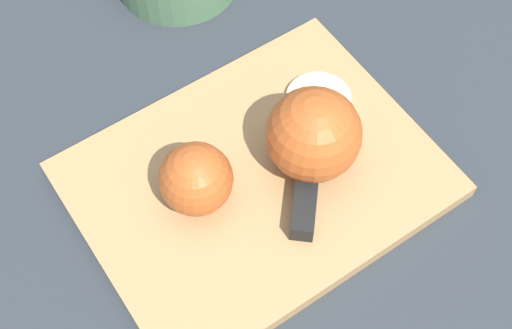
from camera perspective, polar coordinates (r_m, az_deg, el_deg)
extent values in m
plane|color=#282D33|center=(0.69, 0.00, -1.57)|extent=(4.00, 4.00, 0.00)
cube|color=#A37A4C|center=(0.69, 0.00, -1.22)|extent=(0.37, 0.31, 0.02)
sphere|color=#AD4C1E|center=(0.64, -4.83, -1.17)|extent=(0.07, 0.07, 0.07)
cylinder|color=beige|center=(0.64, -4.98, -0.71)|extent=(0.06, 0.03, 0.06)
sphere|color=#AD4C1E|center=(0.65, 4.63, 2.41)|extent=(0.09, 0.09, 0.09)
cylinder|color=beige|center=(0.65, 3.96, 2.23)|extent=(0.04, 0.08, 0.08)
cube|color=silver|center=(0.71, 4.52, 2.91)|extent=(0.08, 0.07, 0.00)
cube|color=black|center=(0.66, 3.96, -2.69)|extent=(0.07, 0.07, 0.02)
cylinder|color=beige|center=(0.72, 5.02, 5.19)|extent=(0.07, 0.07, 0.01)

